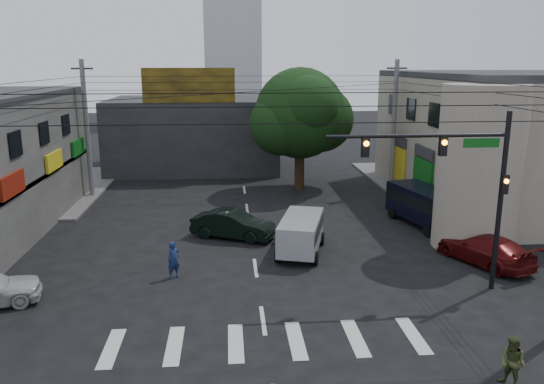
{
  "coord_description": "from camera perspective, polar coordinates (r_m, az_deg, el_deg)",
  "views": [
    {
      "loc": [
        -1.13,
        -20.28,
        8.97
      ],
      "look_at": [
        0.91,
        4.0,
        3.01
      ],
      "focal_mm": 35.0,
      "sensor_mm": 36.0,
      "label": 1
    }
  ],
  "objects": [
    {
      "name": "maroon_sedan",
      "position": [
        26.19,
        21.92,
        -5.74
      ],
      "size": [
        5.31,
        6.09,
        1.37
      ],
      "primitive_type": "imported",
      "rotation": [
        0.0,
        0.0,
        3.54
      ],
      "color": "#4F0B0B",
      "rests_on": "ground"
    },
    {
      "name": "utility_pole_far_left",
      "position": [
        37.73,
        -19.28,
        6.32
      ],
      "size": [
        0.32,
        0.32,
        9.2
      ],
      "primitive_type": "cylinder",
      "color": "#59595B",
      "rests_on": "ground"
    },
    {
      "name": "traffic_gantry",
      "position": [
        21.66,
        19.73,
        1.9
      ],
      "size": [
        7.1,
        0.35,
        7.2
      ],
      "color": "black",
      "rests_on": "ground"
    },
    {
      "name": "corner_column",
      "position": [
        27.6,
        21.38,
        2.41
      ],
      "size": [
        4.0,
        4.0,
        8.0
      ],
      "primitive_type": "cylinder",
      "color": "gray",
      "rests_on": "ground"
    },
    {
      "name": "dark_sedan",
      "position": [
        27.87,
        -4.2,
        -3.51
      ],
      "size": [
        4.8,
        5.52,
        1.44
      ],
      "primitive_type": "imported",
      "rotation": [
        0.0,
        0.0,
        1.15
      ],
      "color": "black",
      "rests_on": "ground"
    },
    {
      "name": "traffic_officer",
      "position": [
        23.08,
        -10.52,
        -7.2
      ],
      "size": [
        0.95,
        0.94,
        1.62
      ],
      "primitive_type": "imported",
      "rotation": [
        0.0,
        0.0,
        0.6
      ],
      "color": "navy",
      "rests_on": "ground"
    },
    {
      "name": "silver_minivan",
      "position": [
        25.59,
        3.14,
        -4.68
      ],
      "size": [
        5.06,
        3.9,
        1.79
      ],
      "primitive_type": null,
      "rotation": [
        0.0,
        0.0,
        1.3
      ],
      "color": "#B0B3B9",
      "rests_on": "ground"
    },
    {
      "name": "pedestrian_olive",
      "position": [
        17.02,
        24.45,
        -16.39
      ],
      "size": [
        1.25,
        1.22,
        1.55
      ],
      "primitive_type": "imported",
      "rotation": [
        0.0,
        0.0,
        -1.07
      ],
      "color": "#3B421E",
      "rests_on": "ground"
    },
    {
      "name": "navy_van",
      "position": [
        31.02,
        16.18,
        -1.6
      ],
      "size": [
        6.18,
        4.41,
        2.11
      ],
      "primitive_type": null,
      "rotation": [
        0.0,
        0.0,
        1.81
      ],
      "color": "black",
      "rests_on": "ground"
    },
    {
      "name": "ground",
      "position": [
        22.21,
        -1.51,
        -10.09
      ],
      "size": [
        160.0,
        160.0,
        0.0
      ],
      "primitive_type": "plane",
      "color": "black",
      "rests_on": "ground"
    },
    {
      "name": "building_far",
      "position": [
        46.76,
        -8.34,
        6.26
      ],
      "size": [
        14.0,
        10.0,
        6.0
      ],
      "primitive_type": "cube",
      "color": "#232326",
      "rests_on": "ground"
    },
    {
      "name": "street_tree",
      "position": [
        37.8,
        3.04,
        8.41
      ],
      "size": [
        6.4,
        6.4,
        8.7
      ],
      "color": "black",
      "rests_on": "ground"
    },
    {
      "name": "utility_pole_far_right",
      "position": [
        38.35,
        12.97,
        6.85
      ],
      "size": [
        0.32,
        0.32,
        9.2
      ],
      "primitive_type": "cylinder",
      "color": "#59595B",
      "rests_on": "ground"
    },
    {
      "name": "billboard",
      "position": [
        41.52,
        -8.95,
        11.27
      ],
      "size": [
        7.0,
        0.3,
        2.6
      ],
      "primitive_type": "cube",
      "color": "olive",
      "rests_on": "building_far"
    },
    {
      "name": "building_right",
      "position": [
        38.71,
        24.96,
        5.09
      ],
      "size": [
        14.0,
        18.0,
        8.0
      ],
      "primitive_type": "cube",
      "color": "gray",
      "rests_on": "ground"
    },
    {
      "name": "sidewalk_far_right",
      "position": [
        43.71,
        21.26,
        1.05
      ],
      "size": [
        16.0,
        16.0,
        0.15
      ],
      "primitive_type": "cube",
      "color": "#514F4C",
      "rests_on": "ground"
    }
  ]
}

